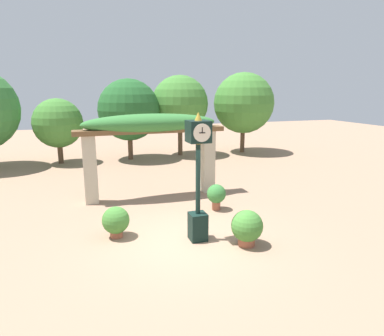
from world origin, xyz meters
name	(u,v)px	position (x,y,z in m)	size (l,w,h in m)	color
ground_plane	(185,240)	(0.00, 0.00, 0.00)	(60.00, 60.00, 0.00)	#9E7A60
pedestal_clock	(198,176)	(0.36, -0.07, 1.80)	(0.55, 0.60, 3.46)	black
pergola	(151,133)	(0.00, 4.09, 2.47)	(5.54, 1.06, 3.16)	#BCB299
potted_plant_near_left	(116,221)	(-1.74, 0.80, 0.48)	(0.76, 0.76, 0.88)	#9E563D
potted_plant_near_right	(247,227)	(1.46, -0.81, 0.51)	(0.84, 0.84, 0.96)	#9E563D
potted_plant_far_left	(216,195)	(1.75, 1.98, 0.53)	(0.65, 0.65, 0.89)	#9E563D
tree_line	(122,108)	(-0.11, 11.67, 2.99)	(18.92, 4.21, 5.12)	brown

